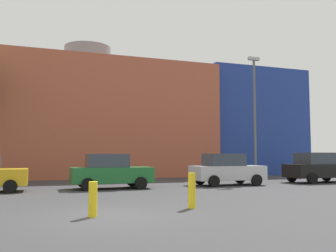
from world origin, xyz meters
The scene contains 8 objects.
ground_plane centered at (0.00, 0.00, 0.00)m, with size 200.00×200.00×0.00m, color #38383A.
building_backdrop centered at (2.14, 22.07, 4.70)m, with size 38.74×11.48×11.16m.
parked_car_2 centered at (1.72, 8.58, 0.88)m, with size 4.09×2.01×1.77m.
parked_car_3 centered at (8.42, 8.58, 0.89)m, with size 4.14×2.03×1.80m.
parked_car_4 centered at (14.95, 8.58, 0.93)m, with size 4.32×2.12×1.87m.
bollard_yellow_0 centered at (2.86, 0.61, 0.57)m, with size 0.24×0.24×1.13m, color yellow.
bollard_yellow_1 centered at (-0.39, -0.04, 0.49)m, with size 0.24×0.24×0.97m, color yellow.
street_lamp centered at (11.67, 10.63, 4.66)m, with size 0.80×0.24×8.26m.
Camera 1 is at (-1.90, -10.56, 1.69)m, focal length 39.88 mm.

